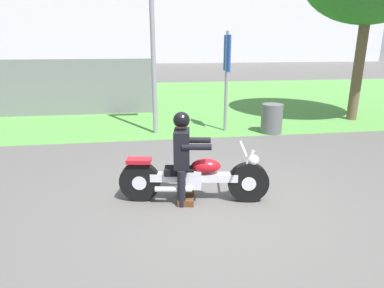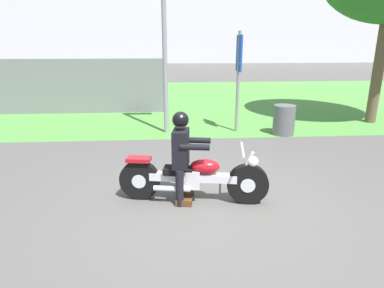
{
  "view_description": "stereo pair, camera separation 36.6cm",
  "coord_description": "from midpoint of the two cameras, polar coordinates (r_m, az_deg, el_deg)",
  "views": [
    {
      "loc": [
        -0.91,
        -4.31,
        2.35
      ],
      "look_at": [
        -0.2,
        0.51,
        0.85
      ],
      "focal_mm": 31.35,
      "sensor_mm": 36.0,
      "label": 1
    },
    {
      "loc": [
        -0.54,
        -4.35,
        2.35
      ],
      "look_at": [
        -0.2,
        0.51,
        0.85
      ],
      "focal_mm": 31.35,
      "sensor_mm": 36.0,
      "label": 2
    }
  ],
  "objects": [
    {
      "name": "rider_lead",
      "position": [
        4.93,
        0.42,
        -1.11
      ],
      "size": [
        0.6,
        0.52,
        1.39
      ],
      "rotation": [
        0.0,
        0.0,
        -0.16
      ],
      "color": "black",
      "rests_on": "ground"
    },
    {
      "name": "streetlight_pole",
      "position": [
        8.75,
        -2.64,
        22.64
      ],
      "size": [
        0.96,
        0.2,
        5.01
      ],
      "color": "gray",
      "rests_on": "ground"
    },
    {
      "name": "sign_banner",
      "position": [
        8.95,
        9.14,
        12.89
      ],
      "size": [
        0.08,
        0.6,
        2.6
      ],
      "color": "gray",
      "rests_on": "ground"
    },
    {
      "name": "motorcycle_lead",
      "position": [
        5.07,
        2.32,
        -5.75
      ],
      "size": [
        2.25,
        0.71,
        0.87
      ],
      "rotation": [
        0.0,
        0.0,
        -0.16
      ],
      "color": "black",
      "rests_on": "ground"
    },
    {
      "name": "ground",
      "position": [
        4.98,
        4.89,
        -11.12
      ],
      "size": [
        120.0,
        120.0,
        0.0
      ],
      "primitive_type": "plane",
      "color": "#565451"
    },
    {
      "name": "trash_can",
      "position": [
        9.08,
        16.49,
        3.92
      ],
      "size": [
        0.56,
        0.56,
        0.77
      ],
      "primitive_type": "cylinder",
      "color": "#595E5B",
      "rests_on": "ground"
    },
    {
      "name": "fence_segment",
      "position": [
        11.99,
        -20.62,
        9.1
      ],
      "size": [
        7.0,
        0.06,
        1.8
      ],
      "primitive_type": "cube",
      "color": "slate",
      "rests_on": "ground"
    },
    {
      "name": "grass_verge",
      "position": [
        14.23,
        -1.1,
        7.63
      ],
      "size": [
        60.0,
        12.0,
        0.01
      ],
      "primitive_type": "cube",
      "color": "#549342",
      "rests_on": "ground"
    }
  ]
}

